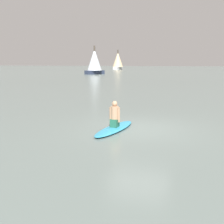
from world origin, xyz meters
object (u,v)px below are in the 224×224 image
surfboard (115,128)px  sailboat_far_right (118,60)px  sailboat_near_left (95,61)px  person_paddler (115,115)px

surfboard → sailboat_far_right: (26.53, -93.04, 3.38)m
surfboard → sailboat_near_left: (19.80, -50.39, 2.93)m
surfboard → person_paddler: size_ratio=3.02×
surfboard → person_paddler: (0.00, 0.00, 0.53)m
person_paddler → sailboat_far_right: size_ratio=0.14×
person_paddler → sailboat_near_left: (19.80, -50.39, 2.40)m
sailboat_near_left → sailboat_far_right: 43.19m
person_paddler → sailboat_near_left: size_ratio=0.16×
person_paddler → sailboat_near_left: sailboat_near_left is taller
surfboard → person_paddler: 0.53m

